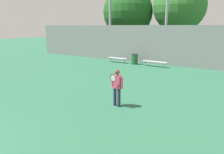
% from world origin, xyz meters
% --- Properties ---
extents(tennis_player, '(0.60, 0.42, 1.64)m').
position_xyz_m(tennis_player, '(2.14, 6.15, 0.94)').
color(tennis_player, '#282D47').
rests_on(tennis_player, ground_plane).
extents(bench_courtside_near, '(2.18, 0.40, 0.45)m').
position_xyz_m(bench_courtside_near, '(-0.29, 15.97, 0.42)').
color(bench_courtside_near, silver).
rests_on(bench_courtside_near, ground_plane).
extents(bench_courtside_far, '(1.99, 0.40, 0.45)m').
position_xyz_m(bench_courtside_far, '(-4.14, 15.97, 0.42)').
color(bench_courtside_far, silver).
rests_on(bench_courtside_far, ground_plane).
extents(trash_bin, '(0.64, 0.64, 0.98)m').
position_xyz_m(trash_bin, '(-2.34, 16.08, 0.49)').
color(trash_bin, '#235B33').
rests_on(trash_bin, ground_plane).
extents(back_fence, '(31.45, 0.06, 3.50)m').
position_xyz_m(back_fence, '(0.00, 17.17, 1.75)').
color(back_fence, gray).
rests_on(back_fence, ground_plane).
extents(tree_green_tall, '(5.68, 5.68, 7.80)m').
position_xyz_m(tree_green_tall, '(-6.04, 21.11, 4.95)').
color(tree_green_tall, brown).
rests_on(tree_green_tall, ground_plane).
extents(tree_green_broad, '(5.58, 5.58, 8.28)m').
position_xyz_m(tree_green_broad, '(-0.59, 22.58, 5.47)').
color(tree_green_broad, brown).
rests_on(tree_green_broad, ground_plane).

